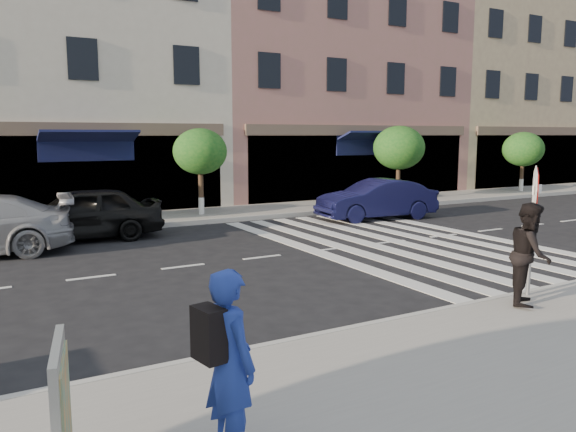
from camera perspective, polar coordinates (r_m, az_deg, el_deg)
The scene contains 14 objects.
ground at distance 9.41m, azimuth -2.58°, elevation -10.12°, with size 120.00×120.00×0.00m, color black.
sidewalk_near at distance 6.50m, azimuth 13.30°, elevation -18.38°, with size 60.00×4.50×0.15m, color gray.
sidewalk_far at distance 19.61m, azimuth -17.21°, elevation -0.57°, with size 60.00×3.00×0.15m, color gray.
building_centre at distance 25.35m, azimuth -21.85°, elevation 13.44°, with size 11.00×9.00×11.00m, color beige.
building_east_mid at distance 29.61m, azimuth 2.58°, elevation 15.13°, with size 13.00×9.00×13.00m, color #AE6D67.
building_east_far at distance 37.64m, azimuth 19.36°, elevation 12.45°, with size 12.00×9.00×12.00m, color #CCB083.
street_tree_c at distance 20.05m, azimuth -8.92°, elevation 6.44°, with size 1.90×1.90×3.04m.
street_tree_ea at distance 24.68m, azimuth 11.20°, elevation 6.80°, with size 2.20×2.20×3.19m.
street_tree_eb at distance 30.48m, azimuth 22.79°, elevation 6.25°, with size 2.00×2.00×2.94m.
stop_sign at distance 10.59m, azimuth 23.74°, elevation 1.40°, with size 0.77×0.30×2.29m.
photographer at distance 5.10m, azimuth -5.92°, elevation -14.56°, with size 0.61×0.40×1.68m, color #203595.
walker at distance 10.15m, azimuth 23.37°, elevation -3.54°, with size 0.83×0.65×1.72m, color black.
car_far_mid at distance 16.82m, azimuth -20.28°, elevation 0.22°, with size 1.79×4.44×1.51m, color black.
car_far_right at distance 20.00m, azimuth 9.00°, elevation 1.68°, with size 1.49×4.26×1.40m, color black.
Camera 1 is at (-4.00, -7.98, 2.97)m, focal length 35.00 mm.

